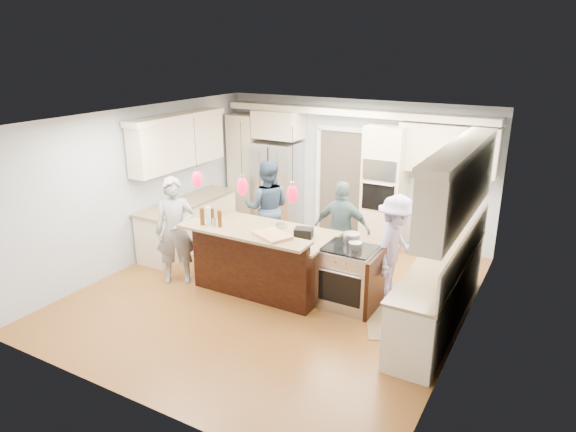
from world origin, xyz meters
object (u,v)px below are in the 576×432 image
(kitchen_island, at_px, (266,258))
(person_bar_end, at_px, (176,231))
(refrigerator, at_px, (277,185))
(person_far_left, at_px, (267,208))
(island_range, at_px, (350,277))

(kitchen_island, bearing_deg, person_bar_end, -158.93)
(refrigerator, height_order, person_far_left, refrigerator)
(person_far_left, bearing_deg, kitchen_island, 96.26)
(kitchen_island, bearing_deg, person_far_left, 120.35)
(island_range, bearing_deg, person_far_left, 151.61)
(person_bar_end, height_order, person_far_left, person_bar_end)
(kitchen_island, height_order, person_far_left, person_far_left)
(refrigerator, height_order, kitchen_island, refrigerator)
(person_bar_end, relative_size, person_far_left, 1.00)
(island_range, height_order, person_far_left, person_far_left)
(refrigerator, relative_size, person_far_left, 1.03)
(person_far_left, bearing_deg, refrigerator, -90.57)
(refrigerator, bearing_deg, person_far_left, -66.47)
(refrigerator, height_order, island_range, refrigerator)
(kitchen_island, relative_size, person_bar_end, 1.21)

